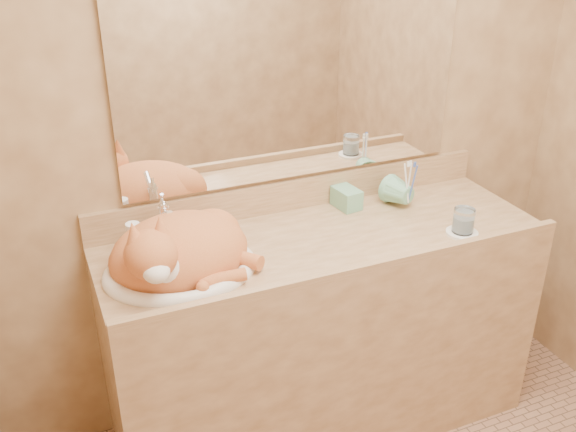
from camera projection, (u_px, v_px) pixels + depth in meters
name	position (u px, v px, depth m)	size (l,w,h in m)	color
wall_back	(294.00, 108.00, 2.33)	(2.40, 0.02, 2.50)	brown
vanity_counter	(322.00, 334.00, 2.47)	(1.60, 0.55, 0.85)	brown
mirror	(296.00, 70.00, 2.25)	(1.30, 0.02, 0.80)	white
sink_basin	(179.00, 250.00, 2.04)	(0.49, 0.41, 0.15)	white
faucet	(165.00, 222.00, 2.19)	(0.05, 0.13, 0.18)	white
cat	(177.00, 249.00, 2.04)	(0.46, 0.38, 0.25)	#B7572A
soap_dispenser	(356.00, 192.00, 2.42)	(0.08, 0.08, 0.17)	#70B48E
toothbrush_cup	(409.00, 197.00, 2.46)	(0.12, 0.12, 0.11)	#70B48E
toothbrushes	(410.00, 181.00, 2.43)	(0.03, 0.03, 0.20)	white
saucer	(462.00, 233.00, 2.30)	(0.11, 0.11, 0.01)	white
water_glass	(464.00, 221.00, 2.28)	(0.08, 0.08, 0.09)	silver
lotion_bottle	(134.00, 239.00, 2.15)	(0.05, 0.05, 0.11)	white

